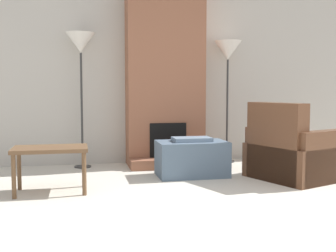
{
  "coord_description": "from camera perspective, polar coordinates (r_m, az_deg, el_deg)",
  "views": [
    {
      "loc": [
        -1.23,
        -2.97,
        1.09
      ],
      "look_at": [
        0.0,
        2.81,
        0.58
      ],
      "focal_mm": 45.0,
      "sensor_mm": 36.0,
      "label": 1
    }
  ],
  "objects": [
    {
      "name": "wall_back",
      "position": [
        6.37,
        -0.87,
        6.85
      ],
      "size": [
        6.92,
        0.06,
        2.6
      ],
      "primitive_type": "cube",
      "color": "#BCB7AD",
      "rests_on": "ground_plane"
    },
    {
      "name": "ground_plane",
      "position": [
        3.4,
        10.19,
        -13.84
      ],
      "size": [
        24.0,
        24.0,
        0.0
      ],
      "primitive_type": "plane",
      "color": "beige"
    },
    {
      "name": "armchair",
      "position": [
        5.34,
        16.3,
        -3.82
      ],
      "size": [
        1.15,
        1.19,
        0.94
      ],
      "rotation": [
        0.0,
        0.0,
        1.94
      ],
      "color": "brown",
      "rests_on": "ground_plane"
    },
    {
      "name": "ottoman",
      "position": [
        5.33,
        3.24,
        -4.35
      ],
      "size": [
        0.87,
        0.53,
        0.49
      ],
      "color": "slate",
      "rests_on": "ground_plane"
    },
    {
      "name": "floor_lamp_right",
      "position": [
        6.37,
        8.11,
        9.58
      ],
      "size": [
        0.4,
        0.4,
        1.81
      ],
      "color": "#333333",
      "rests_on": "ground_plane"
    },
    {
      "name": "fireplace",
      "position": [
        6.12,
        -0.4,
        6.53
      ],
      "size": [
        1.11,
        0.7,
        2.6
      ],
      "color": "#935B42",
      "rests_on": "ground_plane"
    },
    {
      "name": "side_table",
      "position": [
        4.61,
        -15.64,
        -3.57
      ],
      "size": [
        0.77,
        0.47,
        0.49
      ],
      "color": "brown",
      "rests_on": "ground_plane"
    },
    {
      "name": "floor_lamp_left",
      "position": [
        6.0,
        -11.75,
        10.37
      ],
      "size": [
        0.4,
        0.4,
        1.87
      ],
      "color": "#333333",
      "rests_on": "ground_plane"
    }
  ]
}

